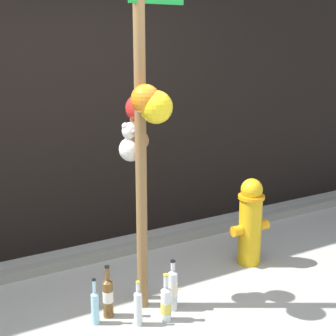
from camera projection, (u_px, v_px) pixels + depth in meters
The scene contains 12 objects.
ground_plane at pixel (164, 333), 3.47m from camera, with size 14.00×14.00×0.00m, color #9E9B93.
building_wall at pixel (65, 71), 4.56m from camera, with size 10.00×0.20×3.35m.
curb_strip at pixel (92, 257), 4.56m from camera, with size 8.00×0.12×0.08m, color gray.
memorial_post at pixel (142, 92), 3.42m from camera, with size 0.58×0.48×2.72m.
fire_hydrant at pixel (250, 221), 4.44m from camera, with size 0.39×0.23×0.79m.
bottle_0 at pixel (108, 296), 3.63m from camera, with size 0.08×0.08×0.40m.
bottle_1 at pixel (138, 307), 3.53m from camera, with size 0.06×0.06×0.34m.
bottle_2 at pixel (141, 282), 3.90m from camera, with size 0.06×0.06×0.36m.
bottle_3 at pixel (173, 288), 3.72m from camera, with size 0.07×0.07×0.40m.
bottle_4 at pixel (95, 306), 3.55m from camera, with size 0.06×0.06×0.35m.
bottle_5 at pixel (166, 303), 3.59m from camera, with size 0.08×0.08×0.36m.
litter_3 at pixel (173, 289), 4.07m from camera, with size 0.13×0.07×0.01m, color tan.
Camera 1 is at (-1.51, -2.66, 1.99)m, focal length 53.71 mm.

